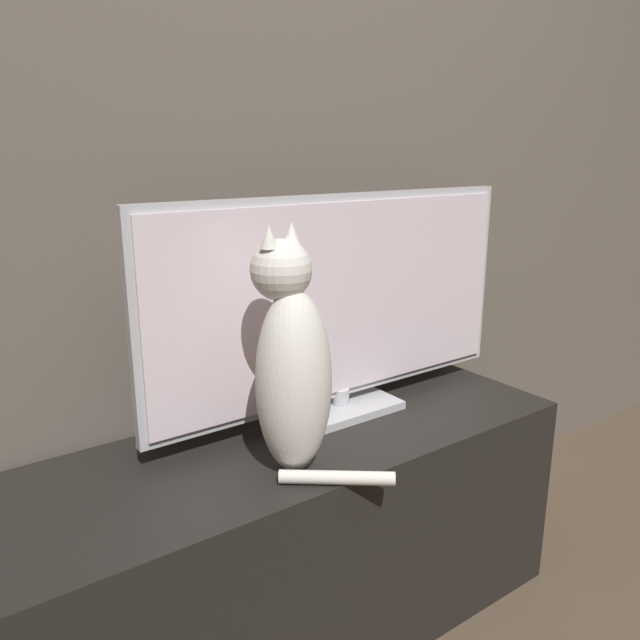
# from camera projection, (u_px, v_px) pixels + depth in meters

# --- Properties ---
(wall_back) EXTENTS (4.80, 0.05, 2.60)m
(wall_back) POSITION_uv_depth(u_px,v_px,m) (227.00, 95.00, 1.46)
(wall_back) COLOR #60564C
(wall_back) RESTS_ON ground_plane
(tv_stand) EXTENTS (1.35, 0.46, 0.53)m
(tv_stand) POSITION_uv_depth(u_px,v_px,m) (297.00, 538.00, 1.51)
(tv_stand) COLOR black
(tv_stand) RESTS_ON ground_plane
(tv) EXTENTS (1.05, 0.17, 0.55)m
(tv) POSITION_uv_depth(u_px,v_px,m) (341.00, 305.00, 1.52)
(tv) COLOR #B7B7BC
(tv) RESTS_ON tv_stand
(cat) EXTENTS (0.23, 0.29, 0.51)m
(cat) POSITION_uv_depth(u_px,v_px,m) (291.00, 367.00, 1.25)
(cat) COLOR silver
(cat) RESTS_ON tv_stand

